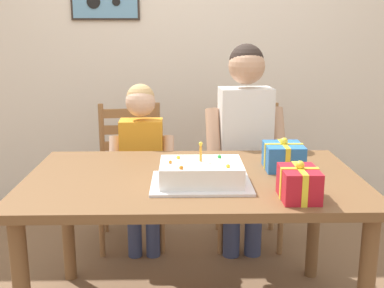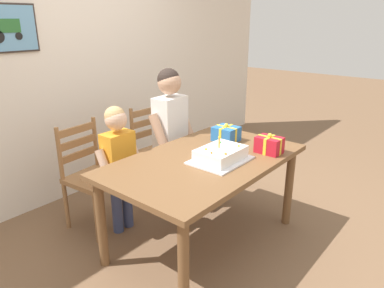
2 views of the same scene
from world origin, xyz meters
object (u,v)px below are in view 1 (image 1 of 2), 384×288
Objects in this scene: child_younger at (142,155)px; gift_box_beside_cake at (283,156)px; gift_box_red_large at (299,184)px; dining_table at (193,194)px; child_older at (245,132)px; chair_left at (131,174)px; chair_right at (248,173)px; birthday_cake at (201,174)px.

gift_box_beside_cake is at bearing -36.40° from child_younger.
gift_box_red_large reaches higher than gift_box_beside_cake.
dining_table is at bearing -165.84° from gift_box_beside_cake.
child_older reaches higher than child_younger.
child_younger reaches higher than chair_left.
birthday_cake is at bearing -109.10° from chair_right.
gift_box_beside_cake is 0.15× the size of child_older.
gift_box_red_large is 0.98× the size of gift_box_beside_cake.
child_younger is at bearing -159.79° from chair_right.
gift_box_beside_cake is at bearing 29.64° from birthday_cake.
chair_right is (0.36, 1.03, -0.32)m from birthday_cake.
child_older reaches higher than gift_box_red_large.
birthday_cake is 0.86m from child_younger.
child_older is (-0.12, 0.55, 0.01)m from gift_box_beside_cake.
child_older reaches higher than birthday_cake.
chair_left reaches higher than dining_table.
gift_box_beside_cake is 0.22× the size of chair_left.
gift_box_red_large is (0.39, -0.19, 0.02)m from birthday_cake.
chair_right reaches higher than dining_table.
child_older is (-0.06, -0.25, 0.34)m from chair_right.
child_younger is at bearing -68.75° from chair_left.
gift_box_red_large is 0.15× the size of child_older.
chair_right is at bearing 76.02° from child_older.
child_younger is at bearing 112.75° from birthday_cake.
chair_right is (-0.06, 0.80, -0.33)m from gift_box_beside_cake.
gift_box_red_large is (0.42, -0.31, 0.15)m from dining_table.
child_older is at bearing 69.31° from birthday_cake.
gift_box_red_large is 1.22m from child_younger.
birthday_cake is 2.15× the size of gift_box_beside_cake.
chair_left is 0.34m from child_younger.
dining_table is 7.64× the size of gift_box_beside_cake.
dining_table is 0.72m from child_younger.
gift_box_beside_cake is (0.03, 0.43, -0.00)m from gift_box_red_large.
birthday_cake is 2.20× the size of gift_box_red_large.
birthday_cake is at bearing -150.36° from gift_box_beside_cake.
chair_right is 0.76m from child_younger.
birthday_cake is 1.16m from chair_left.
chair_right is (-0.03, 1.23, -0.33)m from gift_box_red_large.
gift_box_beside_cake is at bearing -77.76° from child_older.
dining_table is at bearing -113.20° from chair_right.
child_older is at bearing -103.98° from chair_right.
dining_table is at bearing 104.90° from birthday_cake.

